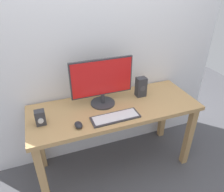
{
  "coord_description": "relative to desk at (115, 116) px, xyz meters",
  "views": [
    {
      "loc": [
        -0.6,
        -1.57,
        1.88
      ],
      "look_at": [
        -0.03,
        0.0,
        0.89
      ],
      "focal_mm": 33.75,
      "sensor_mm": 36.0,
      "label": 1
    }
  ],
  "objects": [
    {
      "name": "keyboard_primary",
      "position": [
        -0.06,
        -0.18,
        0.12
      ],
      "size": [
        0.44,
        0.16,
        0.02
      ],
      "color": "#333338",
      "rests_on": "desk"
    },
    {
      "name": "ground_plane",
      "position": [
        0.0,
        0.0,
        -0.66
      ],
      "size": [
        6.0,
        6.0,
        0.0
      ],
      "primitive_type": "plane",
      "color": "#4C4C51"
    },
    {
      "name": "desk",
      "position": [
        0.0,
        0.0,
        0.0
      ],
      "size": [
        1.62,
        0.61,
        0.77
      ],
      "color": "tan",
      "rests_on": "ground_plane"
    },
    {
      "name": "mouse",
      "position": [
        -0.39,
        -0.19,
        0.13
      ],
      "size": [
        0.07,
        0.1,
        0.04
      ],
      "primitive_type": "ellipsoid",
      "rotation": [
        0.0,
        0.0,
        0.11
      ],
      "color": "#232328",
      "rests_on": "desk"
    },
    {
      "name": "wall_back",
      "position": [
        0.0,
        0.35,
        0.84
      ],
      "size": [
        2.67,
        0.04,
        3.0
      ],
      "primitive_type": "cube",
      "color": "silver",
      "rests_on": "ground_plane"
    },
    {
      "name": "speaker_right",
      "position": [
        0.32,
        0.1,
        0.21
      ],
      "size": [
        0.1,
        0.09,
        0.2
      ],
      "color": "#333338",
      "rests_on": "desk"
    },
    {
      "name": "monitor",
      "position": [
        -0.09,
        0.09,
        0.35
      ],
      "size": [
        0.59,
        0.23,
        0.45
      ],
      "color": "#333338",
      "rests_on": "desk"
    },
    {
      "name": "audio_controller",
      "position": [
        -0.68,
        -0.04,
        0.18
      ],
      "size": [
        0.08,
        0.08,
        0.13
      ],
      "color": "#333338",
      "rests_on": "desk"
    }
  ]
}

